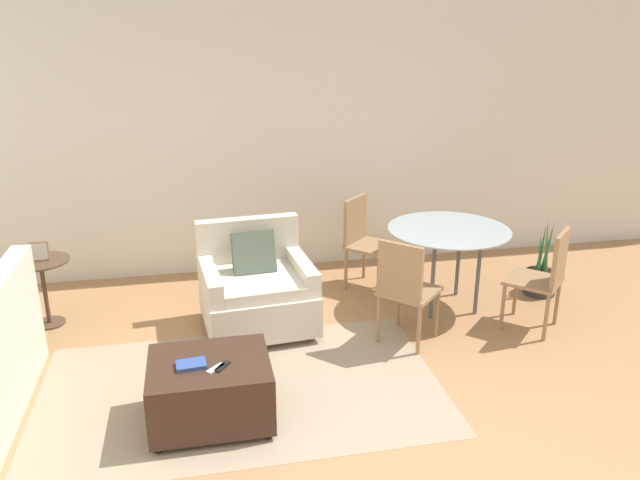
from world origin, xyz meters
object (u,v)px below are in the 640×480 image
(tv_remote_primary, at_px, (216,368))
(dining_chair_far_left, at_px, (364,237))
(dining_chair_near_right, at_px, (545,274))
(book_stack, at_px, (191,365))
(dining_table, at_px, (448,238))
(ottoman, at_px, (210,389))
(picture_frame, at_px, (39,252))
(potted_plant_small, at_px, (541,277))
(side_table, at_px, (43,279))
(armchair, at_px, (256,289))
(tv_remote_secondary, at_px, (222,366))
(dining_chair_near_left, at_px, (405,286))

(tv_remote_primary, xyz_separation_m, dining_chair_far_left, (1.54, 2.06, 0.08))
(dining_chair_near_right, distance_m, dining_chair_far_left, 1.73)
(book_stack, distance_m, dining_table, 2.70)
(dining_table, bearing_deg, dining_chair_near_right, -45.00)
(ottoman, distance_m, tv_remote_primary, 0.23)
(picture_frame, bearing_deg, potted_plant_small, -3.31)
(picture_frame, relative_size, potted_plant_small, 0.21)
(side_table, xyz_separation_m, dining_chair_near_right, (4.14, -0.96, 0.09))
(book_stack, height_order, dining_table, dining_table)
(dining_table, distance_m, potted_plant_small, 1.14)
(armchair, distance_m, side_table, 1.83)
(tv_remote_secondary, distance_m, side_table, 2.28)
(dining_chair_near_left, bearing_deg, potted_plant_small, 23.04)
(side_table, bearing_deg, dining_chair_far_left, 5.27)
(dining_chair_far_left, bearing_deg, potted_plant_small, -18.02)
(potted_plant_small, bearing_deg, side_table, 176.69)
(dining_chair_near_left, bearing_deg, armchair, 153.79)
(picture_frame, distance_m, dining_table, 3.54)
(dining_chair_near_right, distance_m, potted_plant_small, 0.88)
(tv_remote_primary, relative_size, picture_frame, 0.77)
(tv_remote_primary, bearing_deg, ottoman, 112.70)
(tv_remote_secondary, bearing_deg, ottoman, 134.60)
(armchair, height_order, dining_table, armchair)
(potted_plant_small, bearing_deg, picture_frame, 176.69)
(armchair, bearing_deg, dining_table, 1.83)
(picture_frame, distance_m, dining_chair_far_left, 2.93)
(book_stack, xyz_separation_m, tv_remote_primary, (0.15, -0.06, -0.01))
(tv_remote_secondary, bearing_deg, dining_table, 34.30)
(ottoman, relative_size, dining_chair_near_right, 0.87)
(side_table, height_order, dining_table, dining_table)
(dining_table, height_order, dining_chair_near_right, dining_chair_near_right)
(tv_remote_secondary, bearing_deg, dining_chair_near_right, 16.85)
(side_table, bearing_deg, armchair, -12.69)
(book_stack, bearing_deg, tv_remote_secondary, -14.12)
(side_table, height_order, dining_chair_far_left, dining_chair_far_left)
(tv_remote_secondary, distance_m, potted_plant_small, 3.49)
(armchair, xyz_separation_m, dining_chair_near_right, (2.36, -0.56, 0.17))
(dining_chair_far_left, height_order, potted_plant_small, dining_chair_far_left)
(potted_plant_small, bearing_deg, dining_chair_near_left, -156.96)
(armchair, relative_size, potted_plant_small, 1.29)
(picture_frame, relative_size, dining_chair_near_right, 0.18)
(side_table, xyz_separation_m, picture_frame, (0.00, -0.00, 0.25))
(side_table, bearing_deg, book_stack, -54.72)
(armchair, bearing_deg, book_stack, -112.56)
(picture_frame, height_order, dining_chair_near_right, dining_chair_near_right)
(tv_remote_primary, relative_size, dining_table, 0.11)
(side_table, height_order, picture_frame, picture_frame)
(side_table, distance_m, dining_chair_near_left, 3.07)
(picture_frame, xyz_separation_m, dining_chair_far_left, (2.91, 0.27, -0.16))
(dining_table, bearing_deg, book_stack, -148.88)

